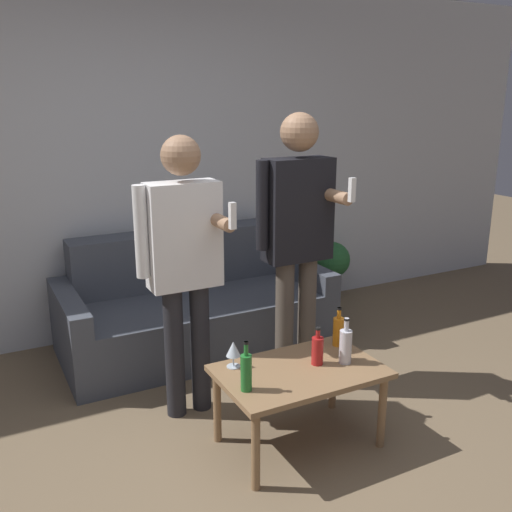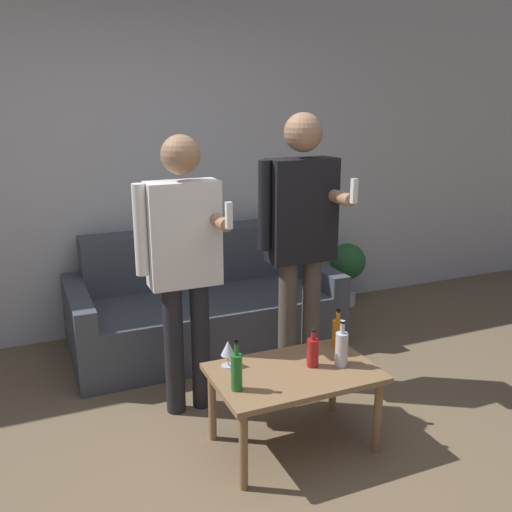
% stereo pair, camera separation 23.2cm
% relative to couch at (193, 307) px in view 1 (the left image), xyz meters
% --- Properties ---
extents(ground_plane, '(16.00, 16.00, 0.00)m').
position_rel_couch_xyz_m(ground_plane, '(-0.27, -1.82, -0.30)').
color(ground_plane, '#756047').
extents(wall_back, '(8.00, 0.06, 2.70)m').
position_rel_couch_xyz_m(wall_back, '(-0.27, 0.51, 1.05)').
color(wall_back, silver).
rests_on(wall_back, ground_plane).
extents(couch, '(1.95, 0.93, 0.84)m').
position_rel_couch_xyz_m(couch, '(0.00, 0.00, 0.00)').
color(couch, '#474C56').
rests_on(couch, ground_plane).
extents(coffee_table, '(0.86, 0.55, 0.45)m').
position_rel_couch_xyz_m(coffee_table, '(0.03, -1.49, 0.09)').
color(coffee_table, '#8E6B47').
rests_on(coffee_table, ground_plane).
extents(bottle_orange, '(0.06, 0.06, 0.21)m').
position_rel_couch_xyz_m(bottle_orange, '(0.14, -1.48, 0.23)').
color(bottle_orange, '#B21E1E').
rests_on(bottle_orange, coffee_table).
extents(bottle_green, '(0.07, 0.07, 0.26)m').
position_rel_couch_xyz_m(bottle_green, '(0.28, -1.53, 0.25)').
color(bottle_green, silver).
rests_on(bottle_green, coffee_table).
extents(bottle_dark, '(0.06, 0.06, 0.23)m').
position_rel_couch_xyz_m(bottle_dark, '(0.38, -1.33, 0.24)').
color(bottle_dark, orange).
rests_on(bottle_dark, coffee_table).
extents(bottle_yellow, '(0.06, 0.06, 0.26)m').
position_rel_couch_xyz_m(bottle_yellow, '(-0.32, -1.56, 0.25)').
color(bottle_yellow, '#23752D').
rests_on(bottle_yellow, coffee_table).
extents(wine_glass_near, '(0.08, 0.08, 0.15)m').
position_rel_couch_xyz_m(wine_glass_near, '(-0.27, -1.30, 0.25)').
color(wine_glass_near, silver).
rests_on(wine_glass_near, coffee_table).
extents(person_standing_left, '(0.48, 0.42, 1.64)m').
position_rel_couch_xyz_m(person_standing_left, '(-0.38, -0.89, 0.67)').
color(person_standing_left, '#232328').
rests_on(person_standing_left, ground_plane).
extents(person_standing_right, '(0.50, 0.44, 1.75)m').
position_rel_couch_xyz_m(person_standing_right, '(0.37, -0.87, 0.74)').
color(person_standing_right, brown).
rests_on(person_standing_right, ground_plane).
extents(potted_plant, '(0.32, 0.32, 0.57)m').
position_rel_couch_xyz_m(potted_plant, '(1.45, 0.26, 0.09)').
color(potted_plant, silver).
rests_on(potted_plant, ground_plane).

